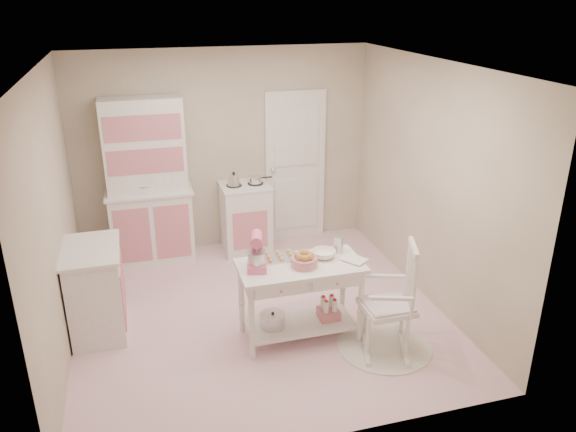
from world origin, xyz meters
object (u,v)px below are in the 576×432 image
at_px(stand_mixer, 257,253).
at_px(bread_basket, 304,262).
at_px(stove, 246,218).
at_px(base_cabinet, 96,290).
at_px(hutch, 148,183).
at_px(rocking_chair, 388,297).
at_px(work_table, 300,301).

xyz_separation_m(stand_mixer, bread_basket, (0.44, -0.07, -0.12)).
bearing_deg(stove, base_cabinet, -141.19).
relative_size(base_cabinet, stand_mixer, 2.71).
bearing_deg(stand_mixer, hutch, 125.95).
distance_m(stove, rocking_chair, 2.67).
bearing_deg(base_cabinet, stand_mixer, -22.90).
xyz_separation_m(stove, base_cabinet, (-1.83, -1.47, 0.00)).
distance_m(work_table, bread_basket, 0.45).
height_order(base_cabinet, rocking_chair, rocking_chair).
bearing_deg(rocking_chair, hutch, 147.24).
bearing_deg(base_cabinet, stove, 38.81).
bearing_deg(bread_basket, base_cabinet, 160.06).
distance_m(rocking_chair, work_table, 0.85).
relative_size(work_table, stand_mixer, 3.53).
distance_m(stove, stand_mixer, 2.19).
height_order(rocking_chair, bread_basket, rocking_chair).
bearing_deg(rocking_chair, bread_basket, 172.57).
bearing_deg(stand_mixer, work_table, 11.08).
bearing_deg(stand_mixer, rocking_chair, -6.44).
height_order(stove, stand_mixer, stand_mixer).
bearing_deg(bread_basket, stove, 93.08).
relative_size(hutch, stove, 2.26).
xyz_separation_m(hutch, work_table, (1.30, -2.18, -0.64)).
bearing_deg(bread_basket, hutch, 120.61).
bearing_deg(rocking_chair, stove, 127.23).
distance_m(stove, bread_basket, 2.21).
distance_m(base_cabinet, rocking_chair, 2.87).
relative_size(stand_mixer, bread_basket, 1.36).
height_order(hutch, bread_basket, hutch).
xyz_separation_m(base_cabinet, rocking_chair, (2.66, -1.06, 0.09)).
distance_m(stove, base_cabinet, 2.35).
bearing_deg(hutch, rocking_chair, -51.80).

